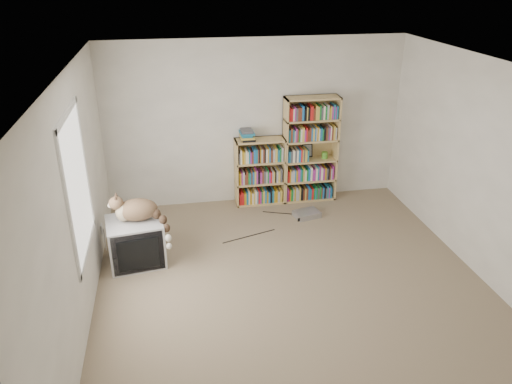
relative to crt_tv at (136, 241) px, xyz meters
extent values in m
cube|color=gray|center=(1.80, -0.92, -0.29)|extent=(4.50, 5.00, 0.01)
cube|color=white|center=(1.80, 1.58, 0.96)|extent=(4.50, 0.02, 2.50)
cube|color=white|center=(1.80, -3.42, 0.96)|extent=(4.50, 0.02, 2.50)
cube|color=white|center=(-0.45, -0.92, 0.96)|extent=(0.02, 5.00, 2.50)
cube|color=white|center=(4.05, -0.92, 0.96)|extent=(0.02, 5.00, 2.50)
cube|color=white|center=(1.80, -0.92, 2.21)|extent=(4.50, 5.00, 0.02)
cube|color=white|center=(-0.44, -0.72, 1.11)|extent=(0.02, 1.22, 1.52)
cube|color=#AAAAAD|center=(0.00, -0.01, 0.00)|extent=(0.73, 0.68, 0.57)
cube|color=black|center=(0.04, -0.29, 0.00)|extent=(0.60, 0.11, 0.53)
cube|color=black|center=(0.04, -0.31, -0.01)|extent=(0.48, 0.08, 0.40)
cube|color=black|center=(-0.02, 0.12, -0.01)|extent=(0.44, 0.38, 0.34)
ellipsoid|color=#382817|center=(0.06, 0.03, 0.42)|extent=(0.50, 0.34, 0.27)
ellipsoid|color=#382817|center=(0.18, 0.04, 0.41)|extent=(0.23, 0.25, 0.20)
ellipsoid|color=tan|center=(-0.11, 0.01, 0.41)|extent=(0.20, 0.20, 0.22)
ellipsoid|color=#382817|center=(-0.18, 0.02, 0.54)|extent=(0.18, 0.17, 0.16)
sphere|color=beige|center=(-0.25, 0.01, 0.51)|extent=(0.07, 0.07, 0.07)
cone|color=black|center=(-0.17, -0.02, 0.61)|extent=(0.07, 0.08, 0.09)
cone|color=black|center=(-0.18, 0.07, 0.61)|extent=(0.07, 0.08, 0.09)
cube|color=tan|center=(2.23, 1.42, 0.54)|extent=(0.03, 0.30, 1.65)
cube|color=tan|center=(3.03, 1.42, 0.54)|extent=(0.02, 0.30, 1.65)
cube|color=tan|center=(2.63, 1.55, 0.54)|extent=(0.82, 0.03, 1.65)
cube|color=tan|center=(2.63, 1.42, 1.35)|extent=(0.82, 0.30, 0.02)
cube|color=tan|center=(2.63, 1.42, -0.27)|extent=(0.82, 0.30, 0.03)
cube|color=tan|center=(2.63, 1.42, 0.05)|extent=(0.82, 0.30, 0.03)
cube|color=tan|center=(2.63, 1.42, 0.38)|extent=(0.82, 0.30, 0.02)
cube|color=tan|center=(2.63, 1.42, 0.70)|extent=(0.82, 0.30, 0.02)
cube|color=tan|center=(2.63, 1.42, 1.03)|extent=(0.82, 0.30, 0.02)
cube|color=red|center=(2.63, 1.42, -0.17)|extent=(0.74, 0.24, 0.19)
cube|color=#1C68B7|center=(2.63, 1.42, 0.16)|extent=(0.74, 0.24, 0.19)
cube|color=#15772E|center=(2.63, 1.42, 0.48)|extent=(0.74, 0.24, 0.19)
cube|color=#F8ECCC|center=(2.63, 1.42, 0.81)|extent=(0.74, 0.24, 0.19)
cube|color=black|center=(2.63, 1.42, 1.13)|extent=(0.74, 0.24, 0.19)
cube|color=tan|center=(1.47, 1.42, 0.24)|extent=(0.03, 0.30, 1.04)
cube|color=tan|center=(2.20, 1.42, 0.24)|extent=(0.03, 0.30, 1.04)
cube|color=tan|center=(1.84, 1.55, 0.24)|extent=(0.76, 0.03, 1.04)
cube|color=tan|center=(1.84, 1.42, 0.74)|extent=(0.76, 0.30, 0.02)
cube|color=tan|center=(1.84, 1.42, -0.27)|extent=(0.76, 0.30, 0.03)
cube|color=tan|center=(1.84, 1.42, 0.07)|extent=(0.76, 0.30, 0.03)
cube|color=tan|center=(1.84, 1.42, 0.41)|extent=(0.76, 0.30, 0.02)
cube|color=red|center=(1.84, 1.42, -0.17)|extent=(0.68, 0.24, 0.19)
cube|color=#1C68B7|center=(1.84, 1.42, 0.17)|extent=(0.68, 0.24, 0.19)
cube|color=#15772E|center=(1.84, 1.42, 0.51)|extent=(0.68, 0.24, 0.19)
cube|color=red|center=(1.66, 1.43, 0.83)|extent=(0.22, 0.28, 0.15)
cylinder|color=#53A22E|center=(2.86, 1.42, 0.44)|extent=(0.09, 0.09, 0.10)
cube|color=black|center=(2.61, 1.52, 0.50)|extent=(0.16, 0.05, 0.22)
cube|color=#A8A7AC|center=(2.44, 0.80, -0.24)|extent=(0.42, 0.34, 0.08)
cube|color=silver|center=(-0.44, 0.34, 0.03)|extent=(0.01, 0.08, 0.13)
camera|label=1|loc=(0.50, -5.56, 3.13)|focal=35.00mm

